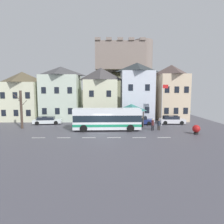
{
  "coord_description": "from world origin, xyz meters",
  "views": [
    {
      "loc": [
        1.06,
        -24.7,
        5.57
      ],
      "look_at": [
        1.33,
        5.22,
        2.26
      ],
      "focal_mm": 30.87,
      "sensor_mm": 36.0,
      "label": 1
    }
  ],
  "objects_px": {
    "pedestrian_01": "(159,124)",
    "flagpole": "(163,102)",
    "townhouse_03": "(137,92)",
    "public_bench": "(132,120)",
    "townhouse_02": "(101,94)",
    "parked_car_01": "(172,120)",
    "harbour_buoy": "(196,129)",
    "pedestrian_02": "(153,124)",
    "bare_tree_00": "(21,109)",
    "parked_car_00": "(139,120)",
    "townhouse_00": "(23,96)",
    "bus_shelter": "(131,107)",
    "townhouse_01": "(61,94)",
    "pedestrian_00": "(142,122)",
    "transit_bus": "(107,119)",
    "hilltop_castle": "(119,87)",
    "townhouse_04": "(171,93)",
    "parked_car_02": "(47,120)"
  },
  "relations": [
    {
      "from": "parked_car_02",
      "to": "flagpole",
      "type": "relative_size",
      "value": 0.72
    },
    {
      "from": "bus_shelter",
      "to": "pedestrian_02",
      "type": "distance_m",
      "value": 5.1
    },
    {
      "from": "harbour_buoy",
      "to": "bare_tree_00",
      "type": "distance_m",
      "value": 24.57
    },
    {
      "from": "townhouse_02",
      "to": "harbour_buoy",
      "type": "distance_m",
      "value": 18.32
    },
    {
      "from": "townhouse_00",
      "to": "bare_tree_00",
      "type": "xyz_separation_m",
      "value": [
        3.46,
        -8.51,
        -1.69
      ]
    },
    {
      "from": "pedestrian_02",
      "to": "townhouse_02",
      "type": "bearing_deg",
      "value": 127.93
    },
    {
      "from": "harbour_buoy",
      "to": "parked_car_00",
      "type": "bearing_deg",
      "value": 129.41
    },
    {
      "from": "bare_tree_00",
      "to": "pedestrian_02",
      "type": "bearing_deg",
      "value": -4.84
    },
    {
      "from": "parked_car_02",
      "to": "harbour_buoy",
      "type": "bearing_deg",
      "value": -27.59
    },
    {
      "from": "pedestrian_02",
      "to": "bare_tree_00",
      "type": "bearing_deg",
      "value": 175.16
    },
    {
      "from": "parked_car_02",
      "to": "pedestrian_01",
      "type": "distance_m",
      "value": 18.27
    },
    {
      "from": "transit_bus",
      "to": "flagpole",
      "type": "relative_size",
      "value": 1.44
    },
    {
      "from": "pedestrian_01",
      "to": "pedestrian_02",
      "type": "xyz_separation_m",
      "value": [
        -0.93,
        -0.21,
        0.11
      ]
    },
    {
      "from": "transit_bus",
      "to": "parked_car_02",
      "type": "bearing_deg",
      "value": 151.91
    },
    {
      "from": "pedestrian_02",
      "to": "pedestrian_00",
      "type": "bearing_deg",
      "value": 115.4
    },
    {
      "from": "parked_car_02",
      "to": "pedestrian_01",
      "type": "xyz_separation_m",
      "value": [
        17.52,
        -5.18,
        0.19
      ]
    },
    {
      "from": "pedestrian_00",
      "to": "pedestrian_02",
      "type": "distance_m",
      "value": 2.63
    },
    {
      "from": "townhouse_02",
      "to": "harbour_buoy",
      "type": "bearing_deg",
      "value": -44.21
    },
    {
      "from": "pedestrian_02",
      "to": "bare_tree_00",
      "type": "relative_size",
      "value": 0.29
    },
    {
      "from": "townhouse_00",
      "to": "bus_shelter",
      "type": "distance_m",
      "value": 20.93
    },
    {
      "from": "parked_car_01",
      "to": "flagpole",
      "type": "bearing_deg",
      "value": -139.78
    },
    {
      "from": "hilltop_castle",
      "to": "flagpole",
      "type": "xyz_separation_m",
      "value": [
        5.59,
        -28.38,
        -2.93
      ]
    },
    {
      "from": "townhouse_02",
      "to": "parked_car_01",
      "type": "bearing_deg",
      "value": -20.62
    },
    {
      "from": "townhouse_04",
      "to": "pedestrian_02",
      "type": "xyz_separation_m",
      "value": [
        -5.67,
        -10.39,
        -4.3
      ]
    },
    {
      "from": "townhouse_03",
      "to": "public_bench",
      "type": "relative_size",
      "value": 6.15
    },
    {
      "from": "townhouse_00",
      "to": "parked_car_00",
      "type": "distance_m",
      "value": 22.34
    },
    {
      "from": "flagpole",
      "to": "pedestrian_00",
      "type": "bearing_deg",
      "value": -159.02
    },
    {
      "from": "bus_shelter",
      "to": "transit_bus",
      "type": "bearing_deg",
      "value": -136.28
    },
    {
      "from": "townhouse_00",
      "to": "townhouse_03",
      "type": "height_order",
      "value": "townhouse_03"
    },
    {
      "from": "parked_car_02",
      "to": "townhouse_01",
      "type": "bearing_deg",
      "value": 67.02
    },
    {
      "from": "townhouse_03",
      "to": "pedestrian_00",
      "type": "distance_m",
      "value": 8.77
    },
    {
      "from": "townhouse_01",
      "to": "parked_car_02",
      "type": "xyz_separation_m",
      "value": [
        -1.32,
        -4.77,
        -4.42
      ]
    },
    {
      "from": "flagpole",
      "to": "parked_car_01",
      "type": "bearing_deg",
      "value": 38.0
    },
    {
      "from": "flagpole",
      "to": "bare_tree_00",
      "type": "bearing_deg",
      "value": -174.43
    },
    {
      "from": "townhouse_03",
      "to": "parked_car_02",
      "type": "xyz_separation_m",
      "value": [
        -15.65,
        -4.49,
        -4.77
      ]
    },
    {
      "from": "townhouse_01",
      "to": "public_bench",
      "type": "height_order",
      "value": "townhouse_01"
    },
    {
      "from": "public_bench",
      "to": "parked_car_01",
      "type": "bearing_deg",
      "value": -7.11
    },
    {
      "from": "pedestrian_02",
      "to": "flagpole",
      "type": "distance_m",
      "value": 5.26
    },
    {
      "from": "townhouse_03",
      "to": "townhouse_00",
      "type": "bearing_deg",
      "value": 179.34
    },
    {
      "from": "townhouse_03",
      "to": "pedestrian_00",
      "type": "xyz_separation_m",
      "value": [
        -0.19,
        -7.5,
        -4.54
      ]
    },
    {
      "from": "townhouse_02",
      "to": "parked_car_02",
      "type": "bearing_deg",
      "value": -152.92
    },
    {
      "from": "townhouse_00",
      "to": "pedestrian_00",
      "type": "relative_size",
      "value": 5.67
    },
    {
      "from": "parked_car_00",
      "to": "parked_car_01",
      "type": "distance_m",
      "value": 5.56
    },
    {
      "from": "townhouse_02",
      "to": "bare_tree_00",
      "type": "relative_size",
      "value": 1.76
    },
    {
      "from": "hilltop_castle",
      "to": "bare_tree_00",
      "type": "relative_size",
      "value": 7.36
    },
    {
      "from": "townhouse_03",
      "to": "transit_bus",
      "type": "xyz_separation_m",
      "value": [
        -5.47,
        -9.61,
        -3.83
      ]
    },
    {
      "from": "bus_shelter",
      "to": "parked_car_00",
      "type": "distance_m",
      "value": 2.91
    },
    {
      "from": "pedestrian_01",
      "to": "flagpole",
      "type": "relative_size",
      "value": 0.23
    },
    {
      "from": "townhouse_03",
      "to": "transit_bus",
      "type": "relative_size",
      "value": 1.14
    },
    {
      "from": "pedestrian_02",
      "to": "transit_bus",
      "type": "bearing_deg",
      "value": 177.65
    }
  ]
}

